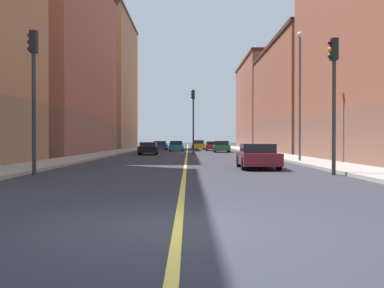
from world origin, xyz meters
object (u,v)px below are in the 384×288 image
object	(u,v)px
building_left_mid	(306,99)
traffic_light_right_near	(33,82)
car_maroon	(258,156)
building_right_midblock	(56,59)
traffic_light_median_far	(193,113)
car_teal	(176,146)
building_left_far	(268,105)
car_red	(213,146)
traffic_light_left_near	(334,86)
car_green	(221,147)
car_blue	(160,145)
car_yellow	(198,145)
street_lamp_left_near	(300,84)
building_right_distant	(104,83)
car_black	(148,148)

from	to	relation	value
building_left_mid	traffic_light_right_near	bearing A→B (deg)	-121.60
car_maroon	building_right_midblock	bearing A→B (deg)	126.12
traffic_light_median_far	car_teal	world-z (taller)	traffic_light_median_far
building_left_far	car_teal	distance (m)	25.08
building_right_midblock	car_teal	size ratio (longest dim) A/B	6.00
traffic_light_median_far	car_red	bearing A→B (deg)	79.15
building_left_far	traffic_light_left_near	distance (m)	56.36
car_green	car_red	bearing A→B (deg)	95.16
car_maroon	traffic_light_left_near	bearing A→B (deg)	-58.93
car_blue	traffic_light_median_far	bearing A→B (deg)	-76.68
car_yellow	street_lamp_left_near	bearing A→B (deg)	-81.35
building_left_far	car_maroon	xyz separation A→B (m)	(-9.95, -51.62, -6.72)
building_right_midblock	building_right_distant	xyz separation A→B (m)	(-0.00, 26.06, 0.80)
traffic_light_right_near	car_teal	world-z (taller)	traffic_light_right_near
car_blue	building_right_distant	bearing A→B (deg)	136.59
building_left_mid	street_lamp_left_near	world-z (taller)	building_left_mid
building_left_far	car_yellow	bearing A→B (deg)	-141.90
traffic_light_left_near	car_blue	xyz separation A→B (m)	(-10.03, 44.67, -3.06)
traffic_light_right_near	car_maroon	world-z (taller)	traffic_light_right_near
car_maroon	car_yellow	size ratio (longest dim) A/B	1.06
traffic_light_right_near	traffic_light_median_far	xyz separation A→B (m)	(6.84, 25.65, 0.27)
building_left_mid	building_right_distant	xyz separation A→B (m)	(-27.28, 21.67, 4.49)
traffic_light_left_near	street_lamp_left_near	world-z (taller)	street_lamp_left_near
traffic_light_left_near	traffic_light_right_near	bearing A→B (deg)	180.00
car_black	car_maroon	bearing A→B (deg)	-70.04
traffic_light_left_near	car_black	xyz separation A→B (m)	(-9.91, 24.57, -3.08)
building_right_midblock	car_teal	xyz separation A→B (m)	(12.28, 8.94, -9.22)
car_blue	car_maroon	bearing A→B (deg)	-79.45
car_red	car_maroon	xyz separation A→B (m)	(0.33, -35.71, 0.01)
building_right_distant	car_blue	distance (m)	16.79
car_red	car_black	size ratio (longest dim) A/B	1.12
building_left_far	car_green	xyz separation A→B (m)	(-9.64, -22.99, -6.69)
traffic_light_right_near	street_lamp_left_near	bearing A→B (deg)	35.27
traffic_light_median_far	car_red	world-z (taller)	traffic_light_median_far
building_left_mid	car_maroon	size ratio (longest dim) A/B	5.47
building_left_far	car_blue	xyz separation A→B (m)	(-17.50, -11.07, -6.72)
building_left_far	car_green	size ratio (longest dim) A/B	5.05
building_left_far	car_yellow	size ratio (longest dim) A/B	5.58
car_teal	car_yellow	bearing A→B (deg)	72.75
building_left_far	car_blue	size ratio (longest dim) A/B	5.65
building_right_distant	street_lamp_left_near	size ratio (longest dim) A/B	2.63
street_lamp_left_near	car_red	world-z (taller)	street_lamp_left_near
car_red	car_maroon	world-z (taller)	car_maroon
car_teal	car_black	xyz separation A→B (m)	(-2.38, -12.23, -0.04)
car_red	building_right_distant	bearing A→B (deg)	140.34
building_right_distant	car_green	xyz separation A→B (m)	(17.64, -21.17, -10.01)
traffic_light_right_near	car_green	distance (m)	34.45
car_yellow	car_green	bearing A→B (deg)	-79.90
traffic_light_median_far	car_maroon	bearing A→B (deg)	-81.94
traffic_light_left_near	traffic_light_median_far	bearing A→B (deg)	102.17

